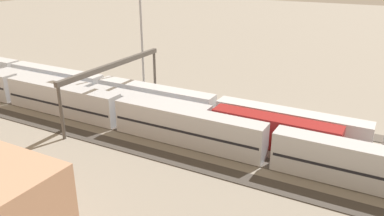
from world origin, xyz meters
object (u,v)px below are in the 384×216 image
Objects in this scene: train_on_track_2 at (135,105)px; train_on_track_3 at (187,127)px; signal_gantry at (114,71)px; train_on_track_1 at (209,107)px.

train_on_track_2 is 0.55× the size of train_on_track_3.
train_on_track_3 is 4.79× the size of signal_gantry.
train_on_track_2 is at bearing 23.86° from train_on_track_1.
train_on_track_3 reaches higher than train_on_track_1.
train_on_track_3 is at bearing 163.41° from signal_gantry.
train_on_track_1 is 16.99m from signal_gantry.
train_on_track_2 is 13.72m from train_on_track_3.
signal_gantry is (15.32, 5.00, 5.36)m from train_on_track_1.
train_on_track_1 is at bearing -161.93° from signal_gantry.
train_on_track_2 is at bearing -21.39° from train_on_track_3.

